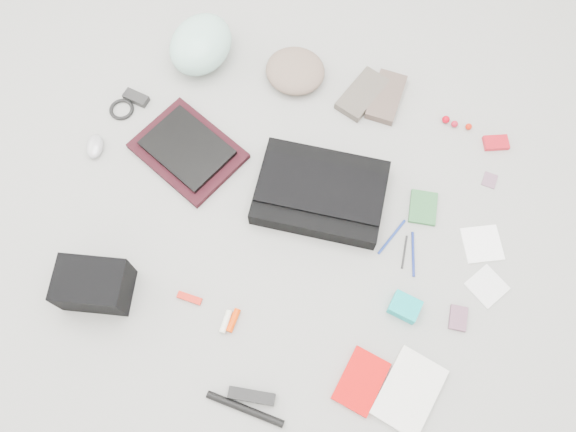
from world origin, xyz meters
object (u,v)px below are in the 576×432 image
(bike_helmet, at_px, (201,44))
(book_red, at_px, (361,381))
(laptop, at_px, (187,148))
(accordion_wallet, at_px, (405,307))
(camera_bag, at_px, (94,285))
(messenger_bag, at_px, (320,193))

(bike_helmet, distance_m, book_red, 1.35)
(laptop, height_order, bike_helmet, bike_helmet)
(bike_helmet, bearing_deg, book_red, -38.53)
(bike_helmet, distance_m, accordion_wallet, 1.23)
(bike_helmet, xyz_separation_m, book_red, (0.95, -0.96, -0.07))
(laptop, relative_size, camera_bag, 1.33)
(bike_helmet, distance_m, camera_bag, 0.98)
(book_red, distance_m, accordion_wallet, 0.28)
(messenger_bag, bearing_deg, camera_bag, -142.28)
(book_red, relative_size, accordion_wallet, 1.96)
(laptop, relative_size, book_red, 1.61)
(camera_bag, bearing_deg, messenger_bag, 30.44)
(messenger_bag, height_order, laptop, messenger_bag)
(book_red, bearing_deg, accordion_wallet, 85.37)
(messenger_bag, bearing_deg, laptop, 172.50)
(camera_bag, height_order, book_red, camera_bag)
(bike_helmet, bearing_deg, messenger_bag, -26.38)
(book_red, xyz_separation_m, accordion_wallet, (0.06, 0.27, 0.01))
(messenger_bag, bearing_deg, bike_helmet, 139.55)
(camera_bag, relative_size, accordion_wallet, 2.36)
(messenger_bag, relative_size, accordion_wallet, 4.72)
(accordion_wallet, bearing_deg, messenger_bag, 151.13)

